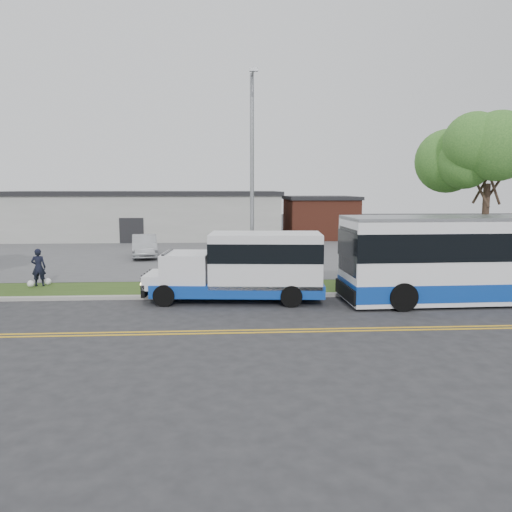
{
  "coord_description": "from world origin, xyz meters",
  "views": [
    {
      "loc": [
        1.81,
        -19.77,
        4.65
      ],
      "look_at": [
        3.16,
        2.5,
        1.6
      ],
      "focal_mm": 35.0,
      "sensor_mm": 36.0,
      "label": 1
    }
  ],
  "objects": [
    {
      "name": "commercial_building",
      "position": [
        -6.0,
        27.0,
        2.18
      ],
      "size": [
        25.4,
        10.4,
        4.35
      ],
      "color": "#9E9E99",
      "rests_on": "ground"
    },
    {
      "name": "lane_line_north",
      "position": [
        0.0,
        -3.85,
        0.01
      ],
      "size": [
        70.0,
        0.12,
        0.01
      ],
      "primitive_type": "cube",
      "color": "gold",
      "rests_on": "ground"
    },
    {
      "name": "streetlight_near",
      "position": [
        3.0,
        2.73,
        5.23
      ],
      "size": [
        0.35,
        1.53,
        9.5
      ],
      "color": "gray",
      "rests_on": "verge"
    },
    {
      "name": "curb",
      "position": [
        0.0,
        1.1,
        0.07
      ],
      "size": [
        80.0,
        0.3,
        0.15
      ],
      "primitive_type": "cube",
      "color": "#9E9B93",
      "rests_on": "ground"
    },
    {
      "name": "shuttle_bus",
      "position": [
        2.71,
        0.54,
        1.51
      ],
      "size": [
        7.53,
        3.01,
        2.82
      ],
      "rotation": [
        0.0,
        0.0,
        -0.08
      ],
      "color": "#0E3999",
      "rests_on": "ground"
    },
    {
      "name": "verge",
      "position": [
        0.0,
        2.9,
        0.05
      ],
      "size": [
        80.0,
        3.3,
        0.1
      ],
      "primitive_type": "cube",
      "color": "#294617",
      "rests_on": "ground"
    },
    {
      "name": "transit_bus",
      "position": [
        12.91,
        -0.14,
        1.78
      ],
      "size": [
        12.74,
        3.34,
        3.52
      ],
      "rotation": [
        0.0,
        0.0,
        0.03
      ],
      "color": "white",
      "rests_on": "ground"
    },
    {
      "name": "parked_car_a",
      "position": [
        -3.58,
        13.41,
        0.84
      ],
      "size": [
        2.32,
        4.69,
        1.48
      ],
      "primitive_type": "imported",
      "rotation": [
        0.0,
        0.0,
        0.17
      ],
      "color": "#A8ABAF",
      "rests_on": "parking_lot"
    },
    {
      "name": "ground",
      "position": [
        0.0,
        0.0,
        0.0
      ],
      "size": [
        140.0,
        140.0,
        0.0
      ],
      "primitive_type": "plane",
      "color": "#28282B",
      "rests_on": "ground"
    },
    {
      "name": "tree_east",
      "position": [
        14.0,
        3.0,
        6.2
      ],
      "size": [
        5.2,
        5.2,
        8.33
      ],
      "color": "#32221B",
      "rests_on": "verge"
    },
    {
      "name": "grocery_bag_left",
      "position": [
        -7.22,
        3.48,
        0.26
      ],
      "size": [
        0.32,
        0.32,
        0.32
      ],
      "primitive_type": "sphere",
      "color": "white",
      "rests_on": "verge"
    },
    {
      "name": "pedestrian",
      "position": [
        -6.92,
        3.73,
        0.98
      ],
      "size": [
        0.68,
        0.48,
        1.76
      ],
      "primitive_type": "imported",
      "rotation": [
        0.0,
        0.0,
        3.23
      ],
      "color": "black",
      "rests_on": "verge"
    },
    {
      "name": "grocery_bag_right",
      "position": [
        -6.62,
        3.98,
        0.26
      ],
      "size": [
        0.32,
        0.32,
        0.32
      ],
      "primitive_type": "sphere",
      "color": "white",
      "rests_on": "verge"
    },
    {
      "name": "parking_lot",
      "position": [
        0.0,
        17.0,
        0.05
      ],
      "size": [
        80.0,
        25.0,
        0.1
      ],
      "primitive_type": "cube",
      "color": "#4C4C4F",
      "rests_on": "ground"
    },
    {
      "name": "brick_wing",
      "position": [
        10.5,
        26.0,
        1.96
      ],
      "size": [
        6.3,
        7.3,
        3.9
      ],
      "color": "brown",
      "rests_on": "ground"
    },
    {
      "name": "lane_line_south",
      "position": [
        0.0,
        -4.15,
        0.01
      ],
      "size": [
        70.0,
        0.12,
        0.01
      ],
      "primitive_type": "cube",
      "color": "gold",
      "rests_on": "ground"
    }
  ]
}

